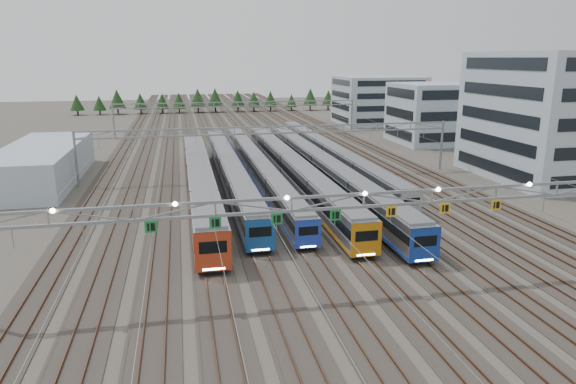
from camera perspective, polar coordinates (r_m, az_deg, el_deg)
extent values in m
plane|color=#47423A|center=(41.91, 8.03, -10.57)|extent=(400.00, 400.00, 0.00)
cube|color=#2D2823|center=(137.34, -6.22, 7.18)|extent=(54.00, 260.00, 0.08)
cube|color=brown|center=(137.21, -16.93, 6.68)|extent=(0.08, 260.00, 0.16)
cube|color=brown|center=(142.07, 4.13, 7.52)|extent=(0.08, 260.00, 0.16)
cube|color=brown|center=(137.25, -6.52, 7.22)|extent=(0.08, 260.00, 0.16)
cube|color=brown|center=(137.39, -5.92, 7.24)|extent=(0.08, 260.00, 0.16)
cube|color=black|center=(69.35, -9.75, -0.01)|extent=(2.59, 53.39, 0.39)
cube|color=#9A9CA1|center=(68.89, -9.81, 1.52)|extent=(3.05, 54.48, 3.43)
cube|color=black|center=(68.80, -9.83, 1.85)|extent=(3.11, 54.21, 1.04)
cube|color=#B6391C|center=(69.23, -9.76, 0.35)|extent=(3.10, 54.21, 0.38)
cube|color=slate|center=(68.51, -9.88, 3.00)|extent=(2.75, 53.39, 0.27)
cube|color=#B6391C|center=(42.85, -8.32, -6.59)|extent=(3.07, 0.12, 3.43)
cube|color=black|center=(42.68, -8.33, -6.09)|extent=(2.29, 0.10, 1.04)
cube|color=white|center=(43.36, -8.24, -8.47)|extent=(1.83, 0.06, 0.16)
cube|color=black|center=(75.05, -6.49, 1.21)|extent=(2.33, 57.08, 0.35)
cube|color=#9A9CA1|center=(74.68, -6.53, 2.49)|extent=(2.74, 58.24, 3.09)
cube|color=black|center=(74.60, -6.54, 2.77)|extent=(2.80, 57.95, 0.93)
cube|color=#194C96|center=(74.96, -6.50, 1.52)|extent=(2.79, 57.95, 0.34)
cube|color=slate|center=(74.35, -6.57, 3.73)|extent=(2.47, 57.08, 0.24)
cube|color=#194C96|center=(46.83, -3.09, -4.86)|extent=(2.76, 0.12, 3.09)
cube|color=black|center=(46.68, -3.09, -4.44)|extent=(2.06, 0.10, 0.93)
cube|color=white|center=(47.25, -3.06, -6.42)|extent=(1.65, 0.06, 0.15)
cube|color=black|center=(79.61, -3.56, 2.05)|extent=(2.09, 65.20, 0.32)
cube|color=#9A9CA1|center=(79.29, -3.58, 3.13)|extent=(2.46, 66.53, 2.77)
cube|color=black|center=(79.22, -3.58, 3.37)|extent=(2.52, 66.20, 0.84)
cube|color=#223FBC|center=(79.53, -3.56, 2.31)|extent=(2.51, 66.20, 0.31)
cube|color=slate|center=(79.01, -3.59, 4.18)|extent=(2.22, 65.20, 0.22)
cube|color=#223FBC|center=(47.77, 2.26, -4.70)|extent=(2.48, 0.12, 2.77)
cube|color=black|center=(47.63, 2.28, -4.33)|extent=(1.85, 0.10, 0.84)
cube|color=white|center=(48.13, 2.27, -6.08)|extent=(1.48, 0.06, 0.13)
cube|color=black|center=(76.50, 0.22, 1.57)|extent=(2.39, 63.58, 0.36)
cube|color=#9A9CA1|center=(76.12, 0.22, 2.86)|extent=(2.81, 64.87, 3.17)
cube|color=black|center=(76.05, 0.22, 3.14)|extent=(2.87, 64.55, 0.95)
cube|color=orange|center=(76.41, 0.22, 1.88)|extent=(2.86, 64.55, 0.35)
cube|color=slate|center=(75.80, 0.22, 4.10)|extent=(2.53, 63.58, 0.25)
cube|color=orange|center=(46.09, 8.70, -5.28)|extent=(2.83, 0.12, 3.17)
cube|color=black|center=(45.94, 8.73, -4.85)|extent=(2.11, 0.10, 0.95)
cube|color=white|center=(46.52, 8.66, -6.90)|extent=(1.69, 0.06, 0.15)
cube|color=black|center=(76.94, 3.60, 1.62)|extent=(2.37, 66.71, 0.36)
cube|color=#9A9CA1|center=(76.56, 3.62, 2.88)|extent=(2.79, 68.07, 3.14)
cube|color=black|center=(76.49, 3.63, 3.16)|extent=(2.85, 67.73, 0.95)
cube|color=#153798|center=(76.84, 3.61, 1.92)|extent=(2.84, 67.73, 0.35)
cube|color=slate|center=(76.24, 3.64, 4.11)|extent=(2.51, 66.71, 0.25)
cube|color=#153798|center=(45.92, 14.98, -5.72)|extent=(2.81, 0.12, 3.14)
cube|color=black|center=(45.77, 15.02, -5.29)|extent=(2.09, 0.10, 0.95)
cube|color=white|center=(46.35, 14.90, -7.34)|extent=(1.67, 0.06, 0.15)
cube|color=black|center=(88.16, 4.59, 3.27)|extent=(2.20, 63.31, 0.33)
cube|color=#9A9CA1|center=(87.85, 4.62, 4.31)|extent=(2.59, 64.60, 2.92)
cube|color=black|center=(87.79, 4.62, 4.53)|extent=(2.65, 64.28, 0.88)
cube|color=#8F959C|center=(88.08, 4.60, 3.52)|extent=(2.64, 64.28, 0.32)
cube|color=slate|center=(87.59, 4.64, 5.30)|extent=(2.33, 63.31, 0.23)
cube|color=#8F959C|center=(58.43, 13.54, -1.38)|extent=(2.61, 0.12, 2.92)
cube|color=black|center=(58.31, 13.57, -1.06)|extent=(1.94, 0.10, 0.88)
cube|color=white|center=(58.73, 13.49, -2.59)|extent=(1.55, 0.06, 0.14)
cube|color=gray|center=(39.24, 8.43, -0.21)|extent=(56.00, 0.22, 0.22)
cube|color=gray|center=(39.51, 8.38, -1.61)|extent=(56.00, 0.22, 0.22)
cube|color=#1A8237|center=(37.31, -15.00, -3.75)|extent=(0.85, 0.06, 0.85)
cube|color=#1A8237|center=(37.28, -8.08, -3.39)|extent=(0.85, 0.06, 0.85)
cube|color=#1A8237|center=(37.80, -1.26, -2.99)|extent=(0.85, 0.06, 0.85)
cube|color=#1A8237|center=(38.84, 5.29, -2.57)|extent=(0.85, 0.06, 0.85)
cube|color=gold|center=(40.36, 11.41, -2.14)|extent=(0.85, 0.06, 0.85)
cube|color=gold|center=(42.30, 17.03, -1.72)|extent=(0.85, 0.06, 0.85)
cube|color=gold|center=(44.61, 22.11, -1.33)|extent=(0.85, 0.06, 0.85)
cylinder|color=gray|center=(78.17, -22.50, 3.41)|extent=(0.36, 0.36, 8.00)
cylinder|color=gray|center=(87.20, 16.69, 4.98)|extent=(0.36, 0.36, 8.00)
cube|color=gray|center=(77.35, -1.83, 7.27)|extent=(56.00, 0.22, 0.22)
cube|color=gray|center=(77.48, -1.83, 6.53)|extent=(56.00, 0.22, 0.22)
cylinder|color=gray|center=(122.20, -18.82, 7.43)|extent=(0.36, 0.36, 8.00)
cylinder|color=gray|center=(128.17, 7.12, 8.40)|extent=(0.36, 0.36, 8.00)
cube|color=gray|center=(121.68, -5.60, 9.91)|extent=(56.00, 0.22, 0.22)
cube|color=gray|center=(121.76, -5.59, 9.44)|extent=(56.00, 0.22, 0.22)
cube|color=#A0B6BF|center=(86.82, 27.17, 7.51)|extent=(18.00, 22.00, 18.67)
cube|color=#A0B6BF|center=(115.07, 15.46, 8.43)|extent=(14.00, 16.00, 12.57)
cube|color=#A0B6BF|center=(146.60, 10.00, 10.02)|extent=(22.00, 18.00, 12.84)
cube|color=#A0B6BF|center=(84.12, -25.63, 2.86)|extent=(10.00, 30.00, 5.27)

